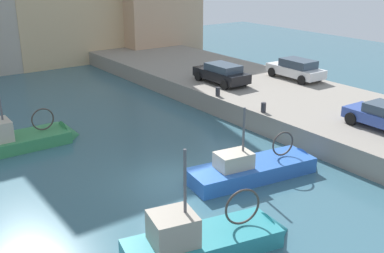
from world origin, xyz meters
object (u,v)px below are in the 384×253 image
Objects in this scene: parked_car_black at (222,73)px; mooring_bollard_south at (263,107)px; fishing_boat_green at (24,143)px; fishing_boat_blue at (258,174)px; parked_car_white at (296,69)px; mooring_bollard_mid at (218,92)px; fishing_boat_teal at (210,246)px.

mooring_bollard_south is (-2.17, -6.28, -0.43)m from parked_car_black.
fishing_boat_blue is at bearing -52.65° from fishing_boat_green.
parked_car_white is at bearing -4.92° from fishing_boat_green.
mooring_bollard_mid is (4.04, 7.91, 1.38)m from fishing_boat_blue.
mooring_bollard_mid is at bearing 50.15° from fishing_boat_teal.
fishing_boat_blue is at bearing 31.34° from fishing_boat_teal.
fishing_boat_green is at bearing 153.21° from mooring_bollard_south.
fishing_boat_blue is at bearing -144.30° from parked_car_white.
parked_car_white is (16.45, 11.25, 1.76)m from fishing_boat_teal.
parked_car_white is 1.01× the size of parked_car_black.
mooring_bollard_mid is (9.25, 11.08, 1.31)m from fishing_boat_teal.
parked_car_black is at bearing 46.42° from mooring_bollard_mid.
fishing_boat_green is 13.04m from fishing_boat_teal.
fishing_boat_teal is at bearing -80.35° from fishing_boat_green.
fishing_boat_teal is at bearing -148.66° from fishing_boat_blue.
fishing_boat_teal reaches higher than parked_car_black.
parked_car_white is at bearing 34.37° from fishing_boat_teal.
mooring_bollard_south is at bearing -149.94° from parked_car_white.
mooring_bollard_mid is at bearing 90.00° from mooring_bollard_south.
fishing_boat_green is at bearing 171.18° from mooring_bollard_mid.
fishing_boat_green is 1.41× the size of parked_car_black.
fishing_boat_blue reaches higher than mooring_bollard_mid.
parked_car_black is at bearing 70.92° from mooring_bollard_south.
parked_car_white is (18.64, -1.60, 1.76)m from fishing_boat_green.
fishing_boat_teal is (-5.21, -3.17, 0.07)m from fishing_boat_blue.
fishing_boat_green is at bearing 99.65° from fishing_boat_teal.
fishing_boat_blue is 1.10× the size of fishing_boat_teal.
mooring_bollard_mid is (0.00, 4.00, 0.00)m from mooring_bollard_south.
fishing_boat_green reaches higher than mooring_bollard_south.
fishing_boat_green is 10.80× the size of mooring_bollard_south.
parked_car_black is 7.68× the size of mooring_bollard_mid.
parked_car_white is at bearing 1.35° from mooring_bollard_mid.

